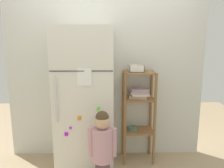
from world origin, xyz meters
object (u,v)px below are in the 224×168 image
object	(u,v)px
child_standing	(102,144)
pantry_shelf_unit	(138,105)
refrigerator	(85,100)
fruit_bin	(137,69)

from	to	relation	value
child_standing	pantry_shelf_unit	size ratio (longest dim) A/B	0.76
refrigerator	child_standing	xyz separation A→B (m)	(0.23, -0.53, -0.34)
refrigerator	fruit_bin	distance (m)	0.79
child_standing	refrigerator	bearing A→B (deg)	113.53
refrigerator	pantry_shelf_unit	distance (m)	0.74
pantry_shelf_unit	child_standing	bearing A→B (deg)	-124.52
child_standing	pantry_shelf_unit	bearing A→B (deg)	55.48
refrigerator	child_standing	distance (m)	0.67
pantry_shelf_unit	fruit_bin	xyz separation A→B (m)	(-0.03, 0.02, 0.50)
refrigerator	fruit_bin	xyz separation A→B (m)	(0.67, 0.19, 0.38)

